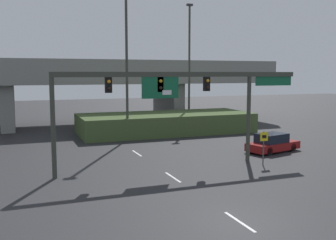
% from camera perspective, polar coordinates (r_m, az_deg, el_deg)
% --- Properties ---
extents(ground_plane, '(160.00, 160.00, 0.00)m').
position_cam_1_polar(ground_plane, '(17.39, 10.09, -14.17)').
color(ground_plane, '#262628').
extents(lane_markings, '(0.14, 32.66, 0.01)m').
position_cam_1_polar(lane_markings, '(30.71, -4.53, -4.83)').
color(lane_markings, silver).
rests_on(lane_markings, ground).
extents(signal_gantry, '(16.96, 0.44, 6.27)m').
position_cam_1_polar(signal_gantry, '(25.49, 1.38, 4.41)').
color(signal_gantry, '#383D33').
rests_on(signal_gantry, ground).
extents(speed_limit_sign, '(0.60, 0.11, 2.31)m').
position_cam_1_polar(speed_limit_sign, '(27.21, 13.72, -3.28)').
color(speed_limit_sign, '#4C4C4C').
rests_on(speed_limit_sign, ground).
extents(highway_light_pole_near, '(0.70, 0.36, 14.07)m').
position_cam_1_polar(highway_light_pole_near, '(46.26, 3.11, 8.33)').
color(highway_light_pole_near, '#383D33').
rests_on(highway_light_pole_near, ground).
extents(highway_light_pole_far, '(0.70, 0.36, 15.84)m').
position_cam_1_polar(highway_light_pole_far, '(36.44, -6.03, 10.10)').
color(highway_light_pole_far, '#383D33').
rests_on(highway_light_pole_far, ground).
extents(overpass_bridge, '(44.93, 9.64, 7.68)m').
position_cam_1_polar(overpass_bridge, '(47.68, -10.80, 5.87)').
color(overpass_bridge, gray).
rests_on(overpass_bridge, ground).
extents(grass_embankment, '(17.86, 7.08, 2.00)m').
position_cam_1_polar(grass_embankment, '(41.03, -0.31, -0.44)').
color(grass_embankment, '#42562D').
rests_on(grass_embankment, ground).
extents(parked_sedan_near_right, '(4.80, 2.86, 1.47)m').
position_cam_1_polar(parked_sedan_near_right, '(32.18, 14.92, -3.28)').
color(parked_sedan_near_right, maroon).
rests_on(parked_sedan_near_right, ground).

